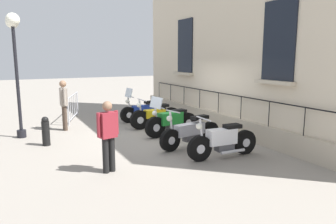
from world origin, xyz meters
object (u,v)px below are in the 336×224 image
at_px(bollard, 46,131).
at_px(motorcycle_blue, 144,111).
at_px(pedestrian_walking, 64,102).
at_px(motorcycle_yellow, 156,116).
at_px(motorcycle_silver, 191,133).
at_px(lamppost, 14,46).
at_px(pedestrian_standing, 108,133).
at_px(motorcycle_green, 171,122).
at_px(motorcycle_white, 223,141).
at_px(crowd_barrier, 73,106).

bearing_deg(bollard, motorcycle_blue, -153.03).
bearing_deg(pedestrian_walking, motorcycle_yellow, 160.02).
relative_size(motorcycle_silver, bollard, 2.51).
distance_m(lamppost, pedestrian_walking, 2.41).
bearing_deg(motorcycle_silver, pedestrian_standing, 19.03).
height_order(motorcycle_blue, motorcycle_green, motorcycle_blue).
xyz_separation_m(motorcycle_silver, motorcycle_white, (-0.19, 1.25, 0.03)).
bearing_deg(pedestrian_standing, motorcycle_white, 173.69).
height_order(motorcycle_white, crowd_barrier, motorcycle_white).
bearing_deg(pedestrian_walking, pedestrian_standing, 92.25).
distance_m(lamppost, crowd_barrier, 3.76).
bearing_deg(motorcycle_white, lamppost, -45.66).
bearing_deg(bollard, motorcycle_green, 171.30).
relative_size(motorcycle_white, lamppost, 0.53).
relative_size(motorcycle_silver, crowd_barrier, 1.04).
distance_m(motorcycle_yellow, motorcycle_silver, 2.69).
relative_size(motorcycle_blue, bollard, 2.35).
distance_m(lamppost, pedestrian_standing, 4.98).
relative_size(motorcycle_yellow, bollard, 2.33).
height_order(motorcycle_green, motorcycle_white, motorcycle_green).
relative_size(motorcycle_white, pedestrian_standing, 1.27).
distance_m(motorcycle_blue, motorcycle_green, 2.57).
relative_size(motorcycle_white, bollard, 2.38).
distance_m(motorcycle_yellow, motorcycle_green, 1.27).
bearing_deg(crowd_barrier, motorcycle_white, 110.03).
bearing_deg(pedestrian_walking, crowd_barrier, -109.89).
bearing_deg(motorcycle_white, motorcycle_silver, -81.13).
bearing_deg(motorcycle_green, pedestrian_walking, -38.31).
bearing_deg(motorcycle_blue, motorcycle_yellow, 87.12).
distance_m(motorcycle_green, crowd_barrier, 4.70).
bearing_deg(crowd_barrier, motorcycle_yellow, 130.55).
relative_size(motorcycle_silver, pedestrian_standing, 1.34).
height_order(motorcycle_green, lamppost, lamppost).
bearing_deg(bollard, motorcycle_white, 140.12).
height_order(motorcycle_blue, motorcycle_yellow, motorcycle_blue).
height_order(motorcycle_yellow, pedestrian_standing, pedestrian_standing).
relative_size(motorcycle_green, pedestrian_standing, 1.23).
relative_size(lamppost, crowd_barrier, 1.85).
xyz_separation_m(motorcycle_green, pedestrian_standing, (2.80, 2.35, 0.45)).
relative_size(crowd_barrier, pedestrian_standing, 1.28).
bearing_deg(crowd_barrier, motorcycle_silver, 112.39).
bearing_deg(motorcycle_green, bollard, -8.70).
distance_m(motorcycle_blue, motorcycle_yellow, 1.30).
distance_m(motorcycle_yellow, lamppost, 5.11).
bearing_deg(lamppost, motorcycle_green, 156.40).
bearing_deg(bollard, lamppost, -65.95).
distance_m(pedestrian_standing, pedestrian_walking, 4.71).
relative_size(crowd_barrier, bollard, 2.41).
bearing_deg(bollard, motorcycle_yellow, -169.90).
distance_m(motorcycle_blue, motorcycle_silver, 3.99).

